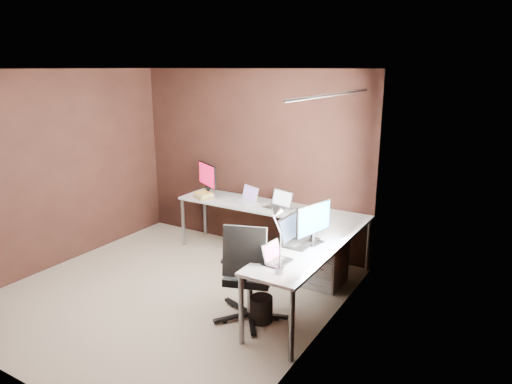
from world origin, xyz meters
TOP-DOWN VIEW (x-y plane):
  - room at (0.34, 0.07)m, footprint 3.60×3.60m
  - desk at (0.84, 1.04)m, footprint 2.65×2.25m
  - drawer_pedestal at (1.43, 1.15)m, footprint 0.42×0.50m
  - monitor_left at (-0.58, 1.55)m, footprint 0.47×0.27m
  - monitor_right at (1.51, 0.58)m, footprint 0.19×0.51m
  - laptop_white at (0.12, 1.50)m, footprint 0.38×0.33m
  - laptop_silver at (0.63, 1.48)m, footprint 0.40×0.33m
  - laptop_black_big at (1.34, 0.51)m, footprint 0.31×0.43m
  - laptop_black_small at (1.40, -0.05)m, footprint 0.22×0.29m
  - book_stack at (-0.51, 1.35)m, footprint 0.33×0.31m
  - mouse_left at (-0.47, 1.33)m, footprint 0.09×0.06m
  - mouse_corner at (0.91, 1.30)m, footprint 0.09×0.07m
  - desk_lamp at (1.48, -0.18)m, footprint 0.19×0.22m
  - office_chair at (1.07, -0.00)m, footprint 0.60×0.63m
  - wastebasket at (1.20, 0.03)m, footprint 0.31×0.31m

SIDE VIEW (x-z plane):
  - wastebasket at x=1.20m, z-range 0.00..0.27m
  - drawer_pedestal at x=1.43m, z-range 0.00..0.60m
  - office_chair at x=1.07m, z-range -0.22..0.85m
  - desk at x=0.84m, z-range 0.31..1.04m
  - mouse_corner at x=0.91m, z-range 0.73..0.76m
  - mouse_left at x=-0.47m, z-range 0.73..0.76m
  - book_stack at x=-0.51m, z-range 0.73..0.81m
  - laptop_black_small at x=1.40m, z-range 0.68..0.87m
  - laptop_white at x=0.12m, z-range 0.67..0.88m
  - laptop_silver at x=0.63m, z-range 0.67..0.90m
  - laptop_black_big at x=1.34m, z-range 0.65..0.93m
  - monitor_right at x=1.51m, z-range 0.76..1.19m
  - monitor_left at x=-0.58m, z-range 0.76..1.21m
  - desk_lamp at x=1.48m, z-range 0.81..1.39m
  - room at x=0.34m, z-range 0.03..2.53m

